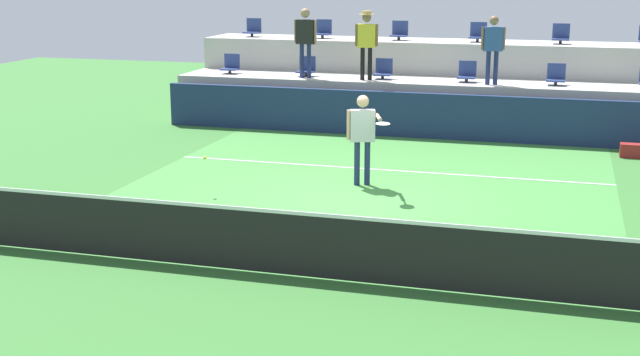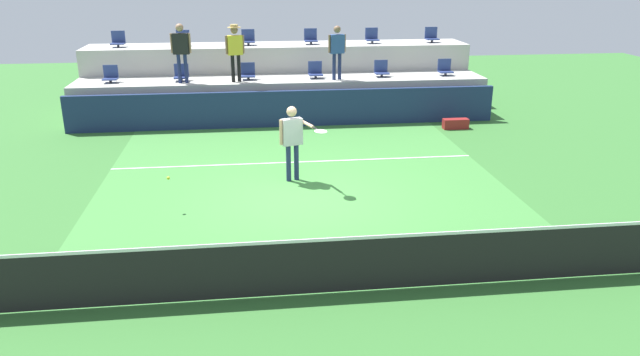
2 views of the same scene
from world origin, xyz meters
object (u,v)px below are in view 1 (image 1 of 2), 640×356
Objects in this scene: stadium_chair_upper_mid_left at (399,32)px; stadium_chair_upper_mid_right at (478,34)px; spectator_with_hat at (367,38)px; stadium_chair_lower_mid_right at (467,73)px; stadium_chair_upper_far_left at (253,29)px; stadium_chair_lower_mid_left at (383,70)px; stadium_chair_lower_far_left at (231,65)px; stadium_chair_lower_left at (307,68)px; stadium_chair_lower_right at (556,76)px; stadium_chair_upper_left at (323,31)px; stadium_chair_upper_right at (561,35)px; spectator_in_white at (305,36)px; tennis_ball at (205,158)px; tennis_player at (363,131)px; spectator_leaning_on_rail at (493,44)px; equipment_bag at (638,151)px.

stadium_chair_upper_mid_right is at bearing 0.00° from stadium_chair_upper_mid_left.
spectator_with_hat is (-2.56, -2.18, 0.00)m from stadium_chair_upper_mid_right.
stadium_chair_lower_mid_right is 0.30× the size of spectator_with_hat.
stadium_chair_upper_far_left and stadium_chair_upper_mid_left have the same top height.
stadium_chair_upper_far_left is (-4.23, 1.80, 0.85)m from stadium_chair_lower_mid_left.
stadium_chair_lower_far_left is at bearing 180.00° from stadium_chair_lower_mid_left.
stadium_chair_lower_right is at bearing 0.00° from stadium_chair_lower_left.
spectator_with_hat reaches higher than stadium_chair_upper_left.
stadium_chair_lower_mid_left is at bearing -157.44° from stadium_chair_upper_right.
tennis_ball is at bearing -87.55° from spectator_in_white.
stadium_chair_upper_mid_right is (4.32, 0.00, 0.00)m from stadium_chair_upper_left.
stadium_chair_lower_right reaches higher than tennis_player.
spectator_with_hat is 3.15m from spectator_leaning_on_rail.
stadium_chair_upper_mid_left reaches higher than stadium_chair_lower_left.
stadium_chair_upper_right is at bearing 0.00° from stadium_chair_upper_left.
stadium_chair_lower_left reaches higher than tennis_player.
equipment_bag is at bearing -11.63° from stadium_chair_lower_far_left.
stadium_chair_upper_right is 11.30m from tennis_ball.
equipment_bag is at bearing -20.74° from stadium_chair_upper_far_left.
stadium_chair_upper_right is 0.29× the size of spectator_in_white.
stadium_chair_upper_left reaches higher than stadium_chair_lower_right.
stadium_chair_upper_mid_right is 0.30× the size of tennis_player.
stadium_chair_lower_left is at bearing -139.74° from stadium_chair_upper_mid_left.
stadium_chair_lower_mid_left is (2.07, 0.00, 0.00)m from stadium_chair_lower_left.
stadium_chair_upper_far_left is 8.57m from stadium_chair_upper_right.
stadium_chair_lower_mid_right is 1.00× the size of stadium_chair_upper_far_left.
stadium_chair_lower_left is 0.31× the size of spectator_leaning_on_rail.
spectator_in_white reaches higher than equipment_bag.
spectator_leaning_on_rail reaches higher than equipment_bag.
tennis_ball is (-3.86, -9.43, -1.62)m from stadium_chair_upper_mid_right.
stadium_chair_lower_far_left is 10.67m from equipment_bag.
tennis_player is (-1.27, -7.98, -1.25)m from stadium_chair_upper_mid_right.
spectator_leaning_on_rail is (6.99, -0.38, 0.79)m from stadium_chair_lower_far_left.
stadium_chair_upper_mid_right is at bearing 0.00° from stadium_chair_upper_left.
spectator_with_hat is (3.87, -2.18, 0.00)m from stadium_chair_upper_far_left.
stadium_chair_lower_right is at bearing -15.66° from stadium_chair_upper_left.
stadium_chair_lower_left is at bearing 115.88° from tennis_player.
stadium_chair_lower_far_left is 0.31× the size of spectator_leaning_on_rail.
tennis_player is at bearing -77.41° from spectator_with_hat.
stadium_chair_upper_right is at bearing 57.52° from tennis_ball.
spectator_leaning_on_rail is (4.90, -2.18, -0.06)m from stadium_chair_upper_left.
stadium_chair_lower_right is at bearing -40.51° from stadium_chair_upper_mid_right.
stadium_chair_lower_mid_left is at bearing 180.00° from stadium_chair_lower_right.
stadium_chair_upper_mid_right is at bearing 67.73° from tennis_ball.
stadium_chair_lower_mid_left is at bearing 0.00° from stadium_chair_lower_far_left.
tennis_player is (3.05, -7.98, -1.25)m from stadium_chair_upper_left.
spectator_in_white is at bearing -9.76° from stadium_chair_lower_far_left.
stadium_chair_upper_mid_right is at bearing 0.00° from stadium_chair_upper_far_left.
stadium_chair_upper_right is (2.19, 1.80, 0.85)m from stadium_chair_lower_mid_right.
stadium_chair_lower_right is at bearing 61.36° from tennis_player.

